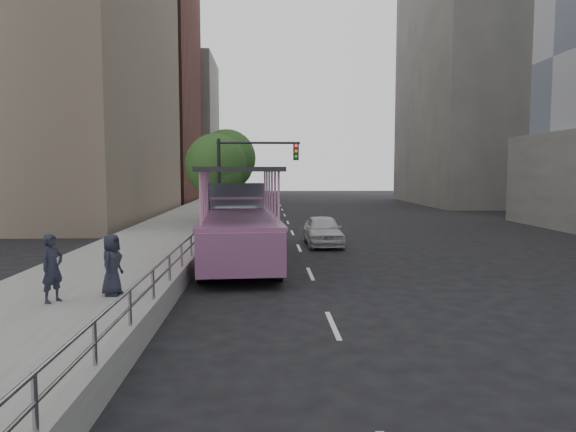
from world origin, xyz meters
The scene contains 15 objects.
ground centered at (0.00, 0.00, 0.00)m, with size 160.00×160.00×0.00m, color black.
sidewalk centered at (-5.75, 10.00, 0.15)m, with size 5.50×80.00×0.30m, color #A1A19C.
kerb_wall centered at (-3.12, 2.00, 0.48)m, with size 0.24×30.00×0.36m, color #ABAAA5.
guardrail centered at (-3.12, 2.00, 1.14)m, with size 0.07×22.00×0.71m.
duck_boat centered at (-1.67, 7.06, 1.38)m, with size 3.45×11.33×3.71m.
car centered at (2.22, 10.94, 0.72)m, with size 1.71×4.23×1.44m, color silver.
pedestrian_near centered at (-5.88, -0.73, 1.16)m, with size 0.63×0.41×1.72m, color #242635.
pedestrian_far centered at (-4.62, -0.04, 1.11)m, with size 0.80×0.52×1.63m, color #242635.
parking_sign centered at (-3.00, 8.67, 1.90)m, with size 0.09×0.69×3.07m.
traffic_signal centered at (-1.70, 12.50, 3.50)m, with size 4.20×0.32×5.20m.
street_tree_near centered at (-3.30, 15.93, 3.82)m, with size 3.52×3.52×5.72m.
street_tree_far centered at (-3.10, 21.93, 4.31)m, with size 3.97×3.97×6.45m.
midrise_brick centered at (-18.00, 48.00, 13.00)m, with size 18.00×16.00×26.00m, color brown.
midrise_stone_a centered at (26.00, 42.00, 16.00)m, with size 20.00×20.00×32.00m, color gray.
midrise_stone_b centered at (-16.00, 64.00, 10.00)m, with size 16.00×14.00×20.00m, color gray.
Camera 1 is at (-0.56, -13.60, 3.57)m, focal length 32.00 mm.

